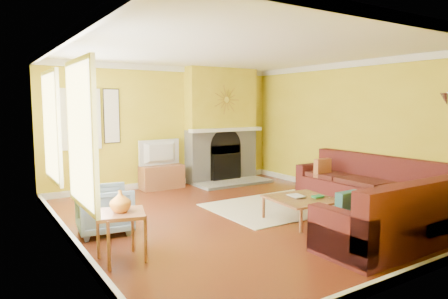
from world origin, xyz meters
TOP-DOWN VIEW (x-y plane):
  - floor at (0.00, 0.00)m, footprint 5.50×6.00m
  - ceiling at (0.00, 0.00)m, footprint 5.50×6.00m
  - wall_back at (0.00, 3.01)m, footprint 5.50×0.02m
  - wall_front at (0.00, -3.01)m, footprint 5.50×0.02m
  - wall_left at (-2.76, 0.00)m, footprint 0.02×6.00m
  - wall_right at (2.76, 0.00)m, footprint 0.02×6.00m
  - baseboard at (0.00, 0.00)m, footprint 5.50×6.00m
  - crown_molding at (0.00, 0.00)m, footprint 5.50×6.00m
  - window_left_near at (-2.72, 1.30)m, footprint 0.06×1.22m
  - window_left_far at (-2.72, -0.60)m, footprint 0.06×1.22m
  - window_back at (-1.90, 2.96)m, footprint 0.82×0.06m
  - wall_art at (-1.25, 2.97)m, footprint 0.34×0.04m
  - fireplace at (1.35, 2.80)m, footprint 1.80×0.40m
  - mantel at (1.35, 2.56)m, footprint 1.92×0.22m
  - hearth at (1.35, 2.25)m, footprint 1.80×0.70m
  - sunburst at (1.35, 2.57)m, footprint 0.70×0.04m
  - rug at (0.87, 0.10)m, footprint 2.40×1.80m
  - sectional_sofa at (1.23, -0.99)m, footprint 3.04×3.42m
  - coffee_table at (0.60, -0.79)m, footprint 1.05×1.05m
  - media_console at (-0.27, 2.70)m, footprint 0.94×0.42m
  - tv at (-0.27, 2.70)m, footprint 0.98×0.20m
  - subwoofer at (0.01, 2.82)m, footprint 0.29×0.29m
  - armchair at (-2.20, 0.32)m, footprint 0.83×0.81m
  - side_table at (-2.34, -0.83)m, footprint 0.67×0.67m
  - vase at (-2.34, -0.83)m, footprint 0.25×0.25m
  - book at (0.45, -0.69)m, footprint 0.23×0.29m

SIDE VIEW (x-z plane):
  - floor at x=0.00m, z-range -0.02..0.00m
  - rug at x=0.87m, z-range 0.00..0.02m
  - hearth at x=1.35m, z-range 0.00..0.06m
  - baseboard at x=0.00m, z-range 0.00..0.12m
  - subwoofer at x=0.01m, z-range 0.00..0.29m
  - coffee_table at x=0.60m, z-range 0.00..0.38m
  - media_console at x=-0.27m, z-range 0.00..0.52m
  - side_table at x=-2.34m, z-range 0.00..0.59m
  - armchair at x=-2.20m, z-range 0.00..0.68m
  - book at x=0.45m, z-range 0.38..0.41m
  - sectional_sofa at x=1.23m, z-range 0.00..0.90m
  - vase at x=-2.34m, z-range 0.59..0.85m
  - tv at x=-0.27m, z-range 0.52..1.08m
  - mantel at x=1.35m, z-range 1.21..1.29m
  - wall_back at x=0.00m, z-range 0.00..2.70m
  - wall_front at x=0.00m, z-range 0.00..2.70m
  - wall_left at x=-2.76m, z-range 0.00..2.70m
  - wall_right at x=2.76m, z-range 0.00..2.70m
  - fireplace at x=1.35m, z-range 0.00..2.70m
  - window_left_near at x=-2.72m, z-range 0.64..2.36m
  - window_left_far at x=-2.72m, z-range 0.64..2.36m
  - window_back at x=-1.90m, z-range 0.94..2.16m
  - wall_art at x=-1.25m, z-range 1.03..2.17m
  - sunburst at x=1.35m, z-range 1.60..2.30m
  - crown_molding at x=0.00m, z-range 2.58..2.70m
  - ceiling at x=0.00m, z-range 2.70..2.72m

